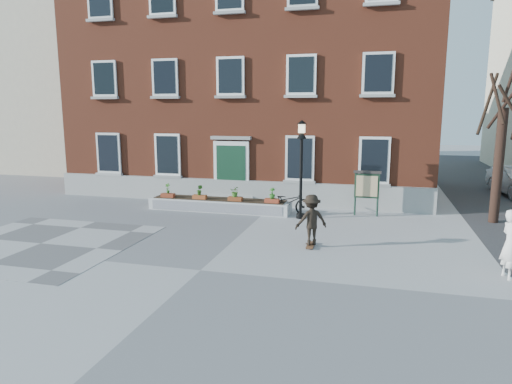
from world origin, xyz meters
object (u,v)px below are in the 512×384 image
(bicycle, at_px, (287,202))
(lamp_post, at_px, (301,156))
(notice_board, at_px, (367,186))
(skateboarder, at_px, (311,220))
(bystander, at_px, (511,244))

(bicycle, bearing_deg, lamp_post, -136.48)
(bicycle, xyz_separation_m, notice_board, (3.17, 0.66, 0.72))
(notice_board, bearing_deg, lamp_post, -155.58)
(lamp_post, distance_m, skateboarder, 4.21)
(lamp_post, xyz_separation_m, notice_board, (2.54, 1.15, -1.28))
(bystander, xyz_separation_m, skateboarder, (-5.35, 1.41, -0.03))
(bicycle, xyz_separation_m, skateboarder, (1.60, -4.24, 0.34))
(bystander, xyz_separation_m, lamp_post, (-6.32, 5.16, 1.63))
(lamp_post, bearing_deg, bystander, -39.22)
(bystander, bearing_deg, lamp_post, 35.27)
(notice_board, bearing_deg, skateboarder, -107.78)
(notice_board, xyz_separation_m, skateboarder, (-1.57, -4.90, -0.38))
(bicycle, distance_m, skateboarder, 4.54)
(bystander, relative_size, skateboarder, 1.08)
(bicycle, distance_m, notice_board, 3.32)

